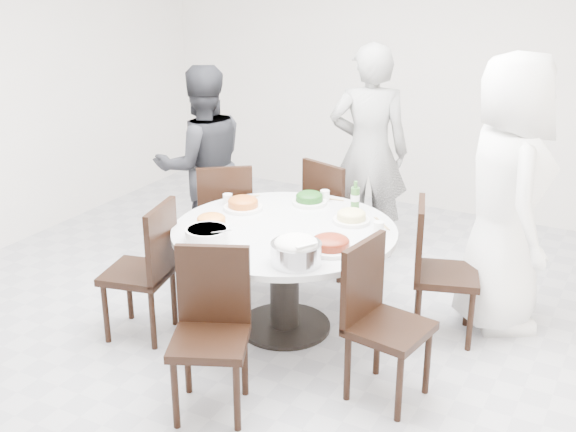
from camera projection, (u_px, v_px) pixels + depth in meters
The scene contains 22 objects.
floor at pixel (293, 339), 4.90m from camera, with size 6.00×6.00×0.01m, color #B4B4B9.
wall_back at pixel (441, 69), 6.88m from camera, with size 6.00×0.01×2.80m, color white.
dining_table at pixel (285, 279), 4.92m from camera, with size 1.50×1.50×0.75m, color silver.
chair_ne at pixel (446, 272), 4.79m from camera, with size 0.42×0.42×0.95m, color black.
chair_n at pixel (339, 216), 5.79m from camera, with size 0.42×0.42×0.95m, color black.
chair_nw at pixel (224, 218), 5.74m from camera, with size 0.42×0.42×0.95m, color black.
chair_sw at pixel (138, 270), 4.82m from camera, with size 0.42×0.42×0.95m, color black.
chair_s at pixel (209, 338), 3.99m from camera, with size 0.42×0.42×0.95m, color black.
chair_se at pixel (390, 325), 4.12m from camera, with size 0.42×0.42×0.95m, color black.
diner_right at pixel (506, 195), 4.82m from camera, with size 0.93×0.60×1.90m, color white.
diner_middle at pixel (369, 152), 5.96m from camera, with size 0.66×0.43×1.81m, color black.
diner_left at pixel (203, 165), 5.90m from camera, with size 0.80×0.62×1.64m, color black.
dish_greens at pixel (309, 200), 5.22m from camera, with size 0.25×0.25×0.07m, color white.
dish_pale at pixel (351, 218), 4.87m from camera, with size 0.25×0.25×0.07m, color white.
dish_orange at pixel (243, 205), 5.11m from camera, with size 0.28×0.28×0.07m, color white.
dish_redbrown at pixel (331, 245), 4.43m from camera, with size 0.30×0.30×0.08m, color white.
dish_tofu at pixel (211, 223), 4.79m from camera, with size 0.25×0.25×0.06m, color white.
rice_bowl at pixel (296, 253), 4.24m from camera, with size 0.30×0.30×0.13m, color silver.
soup_bowl at pixel (207, 235), 4.56m from camera, with size 0.28×0.28×0.09m, color white.
beverage_bottle at pixel (355, 196), 5.08m from camera, with size 0.06×0.06×0.21m, color #326829.
tea_cups at pixel (327, 194), 5.31m from camera, with size 0.07×0.07×0.08m, color white.
chopsticks at pixel (326, 200), 5.30m from camera, with size 0.24×0.04×0.01m, color tan, non-canonical shape.
Camera 1 is at (2.00, -3.79, 2.52)m, focal length 45.00 mm.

